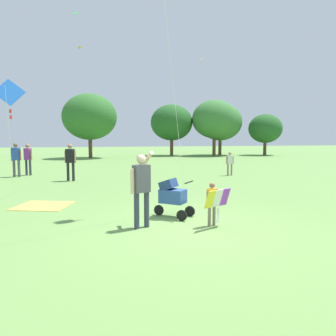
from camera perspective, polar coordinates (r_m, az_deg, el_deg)
name	(u,v)px	position (r m, az deg, el deg)	size (l,w,h in m)	color
ground_plane	(189,228)	(7.65, 3.65, -10.51)	(120.00, 120.00, 0.00)	#668E47
treeline_distant	(107,121)	(33.79, -10.74, 8.26)	(40.95, 7.01, 6.27)	brown
child_with_butterfly_kite	(213,200)	(7.67, 7.98, -5.68)	(0.73, 0.51, 1.05)	#7F705B
person_adult_flyer	(141,184)	(7.45, -4.75, -2.82)	(0.56, 0.64, 1.79)	#33384C
stroller	(172,194)	(8.50, 0.73, -4.67)	(1.03, 0.92, 1.03)	black
kite_orange_delta	(9,95)	(13.21, -26.28, 11.58)	(1.29, 3.58, 4.24)	blue
distant_kites_cluster	(114,31)	(34.91, -9.49, 22.87)	(31.69, 7.03, 5.22)	green
person_red_shirt	(16,157)	(18.67, -25.32, 1.80)	(0.55, 0.36, 1.79)	#4C4C51
person_sitting_far	(70,159)	(16.02, -16.91, 1.52)	(0.53, 0.37, 1.78)	#232328
person_couple_left	(230,162)	(17.84, 10.89, 1.12)	(0.41, 0.21, 1.29)	#7F705B
person_kid_running	(28,157)	(19.23, -23.56, 1.85)	(0.48, 0.39, 1.73)	#33384C
picnic_blanket	(43,206)	(10.64, -21.20, -6.24)	(1.53, 1.39, 0.02)	gold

